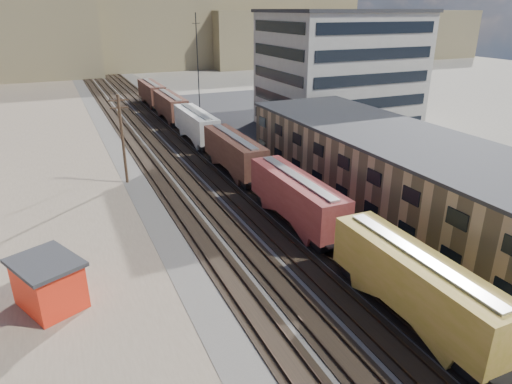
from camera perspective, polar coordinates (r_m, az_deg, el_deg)
name	(u,v)px	position (r m, az deg, el deg)	size (l,w,h in m)	color
ballast_bed	(181,154)	(63.12, -9.34, 4.65)	(18.00, 200.00, 0.06)	#4C4742
dirt_yard	(15,205)	(52.12, -27.91, -1.48)	(24.00, 180.00, 0.03)	#73614F
asphalt_lot	(382,166)	(59.97, 15.50, 3.20)	(26.00, 120.00, 0.04)	#232326
rail_tracks	(177,154)	(62.97, -9.83, 4.66)	(11.40, 200.00, 0.24)	black
freight_train	(261,171)	(47.48, 0.62, 2.66)	(3.00, 119.74, 4.46)	black
warehouse	(394,169)	(47.29, 16.82, 2.72)	(12.40, 40.40, 7.25)	tan
office_tower	(338,70)	(77.14, 10.27, 14.74)	(22.60, 18.60, 18.45)	#9E998E
utility_pole_north	(122,138)	(52.57, -16.35, 6.54)	(2.20, 0.32, 10.00)	#382619
radio_mast	(198,75)	(72.23, -7.23, 14.33)	(1.20, 0.16, 18.00)	black
hills_north	(87,23)	(177.12, -20.35, 19.24)	(265.00, 80.00, 32.00)	brown
maintenance_shed	(49,283)	(33.39, -24.50, -10.30)	(5.23, 5.74, 3.41)	red
parked_car_blue	(363,149)	(63.72, 13.24, 5.21)	(2.52, 5.47, 1.52)	navy
parked_car_far	(374,135)	(71.49, 14.51, 6.93)	(1.92, 4.77, 1.63)	silver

